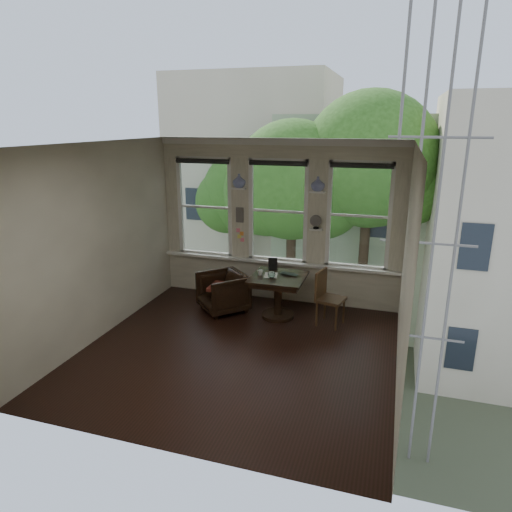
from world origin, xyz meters
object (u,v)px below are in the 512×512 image
(table, at_px, (278,297))
(armchair_left, at_px, (223,292))
(laptop, at_px, (288,275))
(mug, at_px, (260,273))
(side_chair_right, at_px, (331,299))

(table, distance_m, armchair_left, 1.01)
(armchair_left, relative_size, laptop, 2.43)
(armchair_left, height_order, mug, mug)
(armchair_left, bearing_deg, laptop, 48.43)
(laptop, bearing_deg, side_chair_right, 6.54)
(laptop, relative_size, mug, 3.37)
(table, xyz_separation_m, laptop, (0.15, 0.07, 0.39))
(table, bearing_deg, mug, -173.94)
(armchair_left, height_order, side_chair_right, side_chair_right)
(laptop, height_order, mug, mug)
(armchair_left, xyz_separation_m, side_chair_right, (1.92, -0.01, 0.11))
(side_chair_right, height_order, mug, side_chair_right)
(side_chair_right, height_order, laptop, side_chair_right)
(armchair_left, bearing_deg, side_chair_right, 43.16)
(armchair_left, distance_m, side_chair_right, 1.93)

